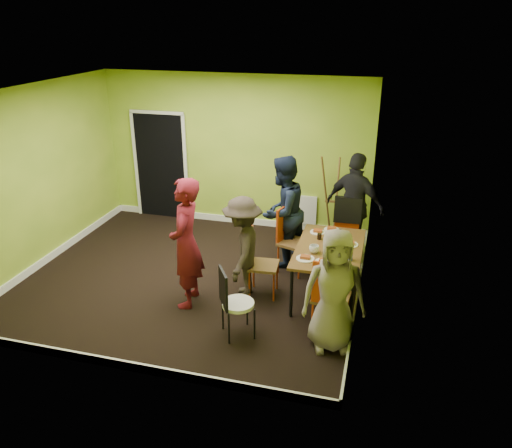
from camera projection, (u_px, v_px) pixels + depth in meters
The scene contains 28 objects.
ground at pixel (194, 277), 7.69m from camera, with size 5.00×5.00×0.00m, color black.
room_walls at pixel (190, 216), 7.35m from camera, with size 5.04×4.54×2.82m.
dining_table at pixel (329, 251), 6.94m from camera, with size 0.90×1.50×0.75m.
chair_left_far at pixel (290, 236), 7.68m from camera, with size 0.54×0.54×1.04m.
chair_left_near at pixel (258, 259), 7.02m from camera, with size 0.45×0.44×0.99m.
chair_back_end at pixel (347, 217), 7.97m from camera, with size 0.45×0.53×1.05m.
chair_front_end at pixel (330, 293), 6.08m from camera, with size 0.47×0.48×1.06m.
chair_bentwood at pixel (233, 300), 6.11m from camera, with size 0.50×0.49×0.93m.
easel at pixel (337, 200), 8.61m from camera, with size 0.62×0.59×1.56m.
plate_near_left at pixel (318, 232), 7.39m from camera, with size 0.23×0.23×0.01m, color white.
plate_near_right at pixel (305, 259), 6.59m from camera, with size 0.24×0.24×0.01m, color white.
plate_far_back at pixel (332, 230), 7.47m from camera, with size 0.23×0.23×0.01m, color white.
plate_far_front at pixel (324, 262), 6.49m from camera, with size 0.24×0.24×0.01m, color white.
plate_wall_back at pixel (350, 244), 7.00m from camera, with size 0.24×0.24×0.01m, color white.
plate_wall_front at pixel (342, 257), 6.63m from camera, with size 0.27×0.27×0.01m, color white.
thermos at pixel (330, 240), 6.90m from camera, with size 0.06×0.06×0.22m, color white.
blue_bottle at pixel (350, 253), 6.52m from camera, with size 0.07×0.07×0.22m, color #1930BF.
orange_bottle at pixel (327, 240), 7.04m from camera, with size 0.04×0.04×0.08m, color #BF3F12.
glass_mid at pixel (319, 236), 7.16m from camera, with size 0.07×0.07×0.09m, color black.
glass_back at pixel (339, 233), 7.27m from camera, with size 0.07×0.07×0.09m, color black.
glass_front at pixel (331, 259), 6.49m from camera, with size 0.06×0.06×0.09m, color black.
cup_a at pixel (314, 249), 6.75m from camera, with size 0.14×0.14×0.11m, color white.
cup_b at pixel (337, 246), 6.86m from camera, with size 0.09×0.09×0.09m, color white.
person_standing at pixel (186, 243), 6.66m from camera, with size 0.66×0.44×1.82m, color #5E101A.
person_left_far at pixel (282, 212), 7.77m from camera, with size 0.87×0.67×1.78m, color black.
person_left_near at pixel (243, 248), 6.91m from camera, with size 0.96×0.55×1.49m, color #2B241D.
person_back_end at pixel (355, 206), 8.07m from camera, with size 1.02×0.43×1.74m, color black.
person_front_end at pixel (334, 291), 5.80m from camera, with size 0.75×0.49×1.54m, color gray.
Camera 1 is at (2.68, -6.28, 3.75)m, focal length 35.00 mm.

